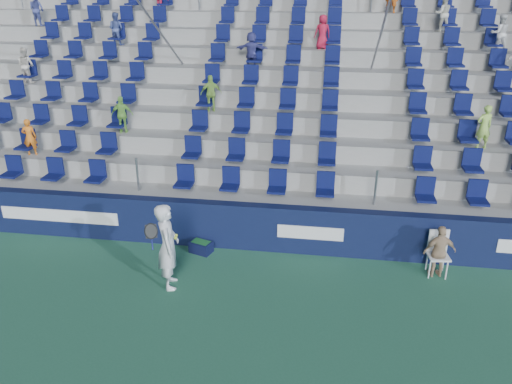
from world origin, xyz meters
TOP-DOWN VIEW (x-y plane):
  - ground at (0.00, 0.00)m, footprint 70.00×70.00m
  - sponsor_wall at (0.00, 3.15)m, footprint 24.00×0.32m
  - grandstand at (-0.00, 8.24)m, footprint 24.00×8.17m
  - tennis_player at (-1.49, 1.24)m, footprint 0.73×0.83m
  - line_judge_chair at (4.43, 2.66)m, footprint 0.52×0.53m
  - line_judge at (4.43, 2.50)m, footprint 0.78×0.44m
  - ball_bin at (-1.17, 2.75)m, footprint 0.62×0.50m

SIDE VIEW (x-z plane):
  - ground at x=0.00m, z-range 0.00..0.00m
  - ball_bin at x=-1.17m, z-range 0.01..0.31m
  - line_judge_chair at x=4.43m, z-range 0.07..1.12m
  - sponsor_wall at x=0.00m, z-range 0.00..1.20m
  - line_judge at x=4.43m, z-range 0.00..1.26m
  - tennis_player at x=-1.49m, z-range 0.00..1.98m
  - grandstand at x=0.00m, z-range -1.18..5.45m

